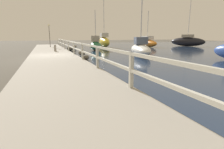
# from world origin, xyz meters

# --- Properties ---
(ground_plane) EXTENTS (120.00, 120.00, 0.00)m
(ground_plane) POSITION_xyz_m (0.00, 0.00, 0.00)
(ground_plane) COLOR #4C473D
(dock_walkway) EXTENTS (3.35, 36.00, 0.31)m
(dock_walkway) POSITION_xyz_m (0.00, 0.00, 0.15)
(dock_walkway) COLOR #9E998E
(dock_walkway) RESTS_ON ground
(railing) EXTENTS (0.10, 32.50, 0.96)m
(railing) POSITION_xyz_m (1.58, 0.00, 0.97)
(railing) COLOR beige
(railing) RESTS_ON dock_walkway
(boulder_water_edge) EXTENTS (0.63, 0.57, 0.47)m
(boulder_water_edge) POSITION_xyz_m (2.51, 1.56, 0.24)
(boulder_water_edge) COLOR slate
(boulder_water_edge) RESTS_ON ground
(boulder_near_dock) EXTENTS (0.64, 0.58, 0.48)m
(boulder_near_dock) POSITION_xyz_m (3.36, 11.12, 0.24)
(boulder_near_dock) COLOR gray
(boulder_near_dock) RESTS_ON ground
(boulder_far_strip) EXTENTS (0.39, 0.35, 0.29)m
(boulder_far_strip) POSITION_xyz_m (2.27, 4.64, 0.14)
(boulder_far_strip) COLOR #666056
(boulder_far_strip) RESTS_ON ground
(boulder_mid_strip) EXTENTS (0.74, 0.67, 0.56)m
(boulder_mid_strip) POSITION_xyz_m (2.28, 7.29, 0.28)
(boulder_mid_strip) COLOR #666056
(boulder_mid_strip) RESTS_ON ground
(boulder_downstream) EXTENTS (0.49, 0.44, 0.37)m
(boulder_downstream) POSITION_xyz_m (2.18, -1.46, 0.19)
(boulder_downstream) COLOR #666056
(boulder_downstream) RESTS_ON ground
(mooring_bollard) EXTENTS (0.21, 0.21, 0.61)m
(mooring_bollard) POSITION_xyz_m (0.36, 3.20, 0.61)
(mooring_bollard) COLOR gray
(mooring_bollard) RESTS_ON dock_walkway
(dock_lamp) EXTENTS (0.28, 0.28, 2.89)m
(dock_lamp) POSITION_xyz_m (0.18, 10.67, 2.52)
(dock_lamp) COLOR #514C47
(dock_lamp) RESTS_ON dock_walkway
(sailboat_yellow) EXTENTS (2.25, 5.35, 7.75)m
(sailboat_yellow) POSITION_xyz_m (8.10, 12.11, 0.89)
(sailboat_yellow) COLOR gold
(sailboat_yellow) RESTS_ON water_surface
(sailboat_green) EXTENTS (2.25, 3.39, 4.66)m
(sailboat_green) POSITION_xyz_m (5.28, 6.91, 0.69)
(sailboat_green) COLOR #236B42
(sailboat_green) RESTS_ON water_surface
(sailboat_white) EXTENTS (2.91, 5.18, 6.43)m
(sailboat_white) POSITION_xyz_m (7.26, -0.41, 0.61)
(sailboat_white) COLOR white
(sailboat_white) RESTS_ON water_surface
(sailboat_orange) EXTENTS (2.18, 5.86, 5.49)m
(sailboat_orange) POSITION_xyz_m (14.76, 10.45, 0.69)
(sailboat_orange) COLOR orange
(sailboat_orange) RESTS_ON water_surface
(sailboat_black) EXTENTS (3.82, 5.82, 8.14)m
(sailboat_black) POSITION_xyz_m (22.19, 9.69, 0.83)
(sailboat_black) COLOR black
(sailboat_black) RESTS_ON water_surface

